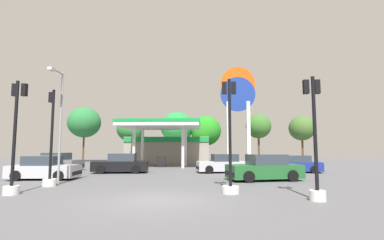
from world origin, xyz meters
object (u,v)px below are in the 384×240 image
tree_5 (302,128)px  car_2 (121,164)px  tree_2 (177,127)px  car_3 (44,169)px  car_1 (297,165)px  tree_1 (130,130)px  car_5 (57,162)px  traffic_signal_3 (50,158)px  station_pole_sign (238,102)px  traffic_signal_0 (14,152)px  tree_0 (84,122)px  car_4 (223,164)px  traffic_signal_2 (315,152)px  corner_streetlamp (59,115)px  car_0 (264,169)px  tree_4 (258,126)px  traffic_signal_1 (230,153)px  tree_3 (206,131)px

tree_5 → car_2: bearing=-138.0°
tree_2 → car_3: bearing=-106.4°
car_1 → tree_2: (-11.49, 16.39, 4.36)m
tree_1 → tree_2: (6.88, -0.35, 0.34)m
car_5 → traffic_signal_3: bearing=-64.3°
station_pole_sign → traffic_signal_0: (-12.56, -20.90, -5.52)m
traffic_signal_0 → tree_0: size_ratio=0.65×
car_2 → car_4: 8.35m
traffic_signal_3 → tree_5: bearing=50.0°
car_5 → car_2: bearing=-21.0°
car_1 → traffic_signal_2: traffic_signal_2 is taller
traffic_signal_3 → corner_streetlamp: 2.40m
car_0 → car_4: (-2.17, 5.46, -0.05)m
car_5 → corner_streetlamp: corner_streetlamp is taller
traffic_signal_0 → tree_1: bearing=94.4°
car_2 → tree_1: (-3.88, 17.77, 3.94)m
car_1 → tree_4: tree_4 is taller
car_0 → tree_4: 22.60m
corner_streetlamp → traffic_signal_3: bearing=-114.8°
traffic_signal_3 → tree_2: 26.04m
corner_streetlamp → tree_4: bearing=57.1°
station_pole_sign → traffic_signal_2: 22.55m
car_4 → car_0: bearing=-68.3°
car_3 → traffic_signal_0: traffic_signal_0 is taller
station_pole_sign → car_4: 12.07m
car_1 → traffic_signal_1: 12.88m
traffic_signal_2 → traffic_signal_3: 13.09m
tree_2 → tree_1: bearing=177.1°
car_3 → tree_2: (6.58, 22.32, 4.31)m
tree_3 → traffic_signal_2: bearing=-82.2°
car_3 → car_5: car_5 is taller
car_3 → car_5: size_ratio=0.92×
car_1 → tree_0: (-24.73, 15.59, 4.97)m
car_4 → traffic_signal_0: (-10.04, -11.19, 1.18)m
traffic_signal_1 → tree_5: size_ratio=0.78×
traffic_signal_0 → car_4: bearing=48.1°
traffic_signal_0 → tree_2: bearing=80.5°
tree_2 → tree_4: 11.52m
car_0 → tree_4: bearing=79.6°
tree_2 → tree_4: (11.51, -0.50, 0.02)m
tree_0 → car_3: bearing=-72.8°
traffic_signal_1 → car_5: bearing=139.2°
traffic_signal_2 → traffic_signal_3: size_ratio=0.94×
traffic_signal_3 → tree_5: size_ratio=0.77×
car_2 → tree_0: (-10.24, 16.61, 4.90)m
station_pole_sign → car_3: station_pole_sign is taller
car_5 → tree_3: 20.35m
car_3 → car_4: car_4 is taller
car_4 → traffic_signal_0: size_ratio=0.88×
traffic_signal_3 → tree_1: size_ratio=0.81×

